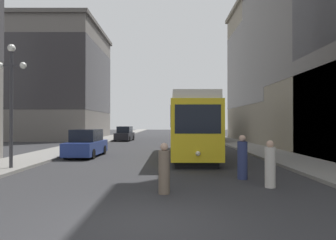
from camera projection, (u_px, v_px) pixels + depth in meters
name	position (u px, v px, depth m)	size (l,w,h in m)	color
ground_plane	(144.00, 222.00, 7.20)	(200.00, 200.00, 0.00)	#303033
sidewalk_left	(110.00, 138.00, 47.16)	(3.12, 120.00, 0.15)	gray
sidewalk_right	(216.00, 138.00, 47.24)	(3.12, 120.00, 0.15)	gray
streetcar	(188.00, 125.00, 21.31)	(2.73, 12.45, 3.89)	black
transit_bus	(205.00, 125.00, 40.78)	(2.73, 12.77, 3.45)	black
parked_car_left_near	(85.00, 144.00, 21.30)	(2.00, 4.90, 1.82)	black
parked_car_left_mid	(123.00, 134.00, 40.14)	(2.09, 4.64, 1.82)	black
pedestrian_crossing_near	(241.00, 159.00, 12.76)	(0.40, 0.40, 1.77)	navy
pedestrian_crossing_far	(163.00, 170.00, 10.12)	(0.36, 0.36, 1.62)	#6B5B4C
pedestrian_on_sidewalk	(268.00, 165.00, 11.11)	(0.37, 0.37, 1.65)	beige
lamp_post_left_near	(9.00, 87.00, 14.93)	(1.41, 0.36, 5.82)	#333338
building_left_corner	(56.00, 82.00, 46.15)	(12.92, 16.94, 15.99)	slate
building_right_far	(290.00, 67.00, 38.50)	(12.79, 18.48, 17.60)	gray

